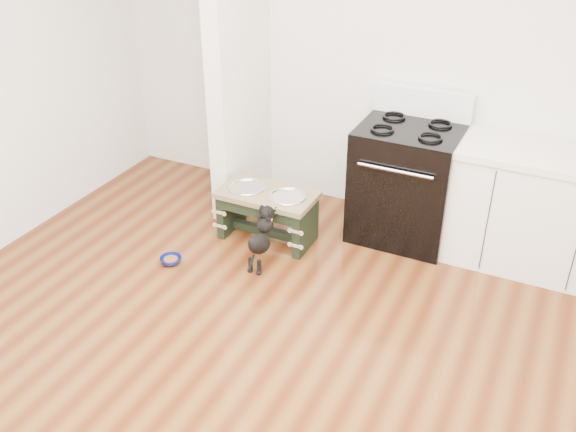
# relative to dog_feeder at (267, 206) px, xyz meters

# --- Properties ---
(ground) EXTENTS (5.00, 5.00, 0.00)m
(ground) POSITION_rel_dog_feeder_xyz_m (0.69, -1.62, -0.30)
(ground) COLOR #4C210D
(ground) RESTS_ON ground
(room_shell) EXTENTS (5.00, 5.00, 5.00)m
(room_shell) POSITION_rel_dog_feeder_xyz_m (0.69, -1.62, 1.32)
(room_shell) COLOR silver
(room_shell) RESTS_ON ground
(partition_wall) EXTENTS (0.15, 0.80, 2.70)m
(partition_wall) POSITION_rel_dog_feeder_xyz_m (-0.48, 0.48, 1.05)
(partition_wall) COLOR silver
(partition_wall) RESTS_ON ground
(oven_range) EXTENTS (0.76, 0.69, 1.14)m
(oven_range) POSITION_rel_dog_feeder_xyz_m (0.94, 0.54, 0.18)
(oven_range) COLOR black
(oven_range) RESTS_ON ground
(cabinet_run) EXTENTS (1.24, 0.64, 0.91)m
(cabinet_run) POSITION_rel_dog_feeder_xyz_m (1.92, 0.56, 0.16)
(cabinet_run) COLOR white
(cabinet_run) RESTS_ON ground
(dog_feeder) EXTENTS (0.76, 0.40, 0.43)m
(dog_feeder) POSITION_rel_dog_feeder_xyz_m (0.00, 0.00, 0.00)
(dog_feeder) COLOR black
(dog_feeder) RESTS_ON ground
(puppy) EXTENTS (0.13, 0.39, 0.46)m
(puppy) POSITION_rel_dog_feeder_xyz_m (0.13, -0.35, -0.04)
(puppy) COLOR black
(puppy) RESTS_ON ground
(floor_bowl) EXTENTS (0.21, 0.21, 0.05)m
(floor_bowl) POSITION_rel_dog_feeder_xyz_m (-0.49, -0.63, -0.27)
(floor_bowl) COLOR navy
(floor_bowl) RESTS_ON ground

